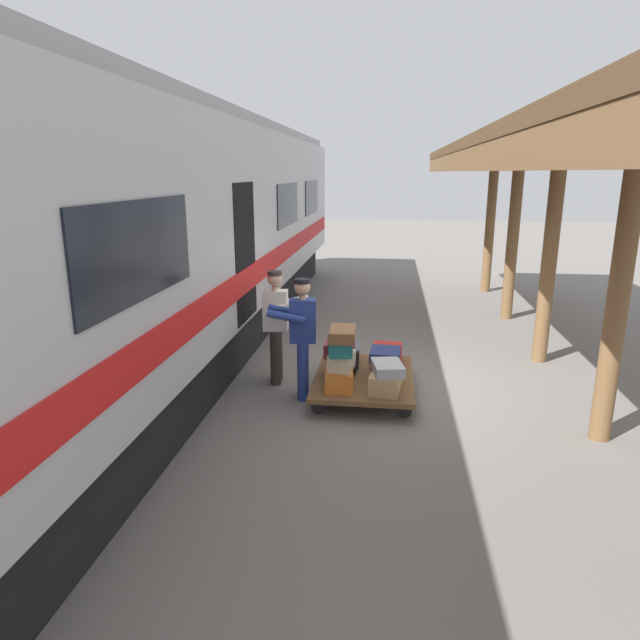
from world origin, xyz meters
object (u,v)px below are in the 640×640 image
(suitcase_burgundy_valise, at_px, (340,349))
(suitcase_black_hardshell, at_px, (343,365))
(suitcase_tan_vintage, at_px, (386,381))
(suitcase_orange_carryall, at_px, (339,379))
(suitcase_slate_roller, at_px, (346,353))
(suitcase_cream_canvas, at_px, (342,361))
(suitcase_navy_fabric, at_px, (385,355))
(train_car, at_px, (147,244))
(suitcase_red_plastic, at_px, (387,355))
(suitcase_olive_duffel, at_px, (386,368))
(suitcase_gray_aluminum, at_px, (388,368))
(porter_in_overalls, at_px, (301,334))
(luggage_cart, at_px, (364,378))
(porter_by_door, at_px, (277,323))
(suitcase_brown_leather, at_px, (343,334))
(suitcase_teal_softside, at_px, (340,346))

(suitcase_burgundy_valise, bearing_deg, suitcase_black_hardshell, -143.88)
(suitcase_tan_vintage, bearing_deg, suitcase_orange_carryall, 0.00)
(suitcase_orange_carryall, xyz_separation_m, suitcase_slate_roller, (0.00, -1.07, 0.01))
(suitcase_cream_canvas, height_order, suitcase_navy_fabric, suitcase_cream_canvas)
(train_car, xyz_separation_m, suitcase_cream_canvas, (-3.00, 0.87, -1.42))
(suitcase_black_hardshell, relative_size, suitcase_red_plastic, 0.74)
(suitcase_olive_duffel, bearing_deg, train_car, -5.88)
(suitcase_olive_duffel, distance_m, suitcase_navy_fabric, 0.21)
(suitcase_tan_vintage, distance_m, suitcase_navy_fabric, 0.54)
(suitcase_olive_duffel, distance_m, suitcase_gray_aluminum, 0.60)
(suitcase_burgundy_valise, bearing_deg, suitcase_gray_aluminum, 141.69)
(suitcase_navy_fabric, bearing_deg, porter_in_overalls, 11.05)
(suitcase_red_plastic, height_order, suitcase_gray_aluminum, suitcase_gray_aluminum)
(luggage_cart, bearing_deg, porter_in_overalls, 16.81)
(suitcase_black_hardshell, relative_size, suitcase_orange_carryall, 0.88)
(suitcase_slate_roller, xyz_separation_m, suitcase_burgundy_valise, (0.04, 0.56, 0.25))
(luggage_cart, height_order, suitcase_slate_roller, suitcase_slate_roller)
(suitcase_red_plastic, bearing_deg, porter_by_door, 8.78)
(suitcase_slate_roller, relative_size, suitcase_cream_canvas, 1.49)
(suitcase_red_plastic, bearing_deg, suitcase_gray_aluminum, 90.94)
(suitcase_orange_carryall, relative_size, porter_by_door, 0.30)
(suitcase_red_plastic, height_order, suitcase_orange_carryall, suitcase_red_plastic)
(suitcase_olive_duffel, relative_size, suitcase_brown_leather, 0.87)
(suitcase_burgundy_valise, bearing_deg, suitcase_red_plastic, -139.63)
(train_car, relative_size, porter_by_door, 11.57)
(train_car, distance_m, suitcase_brown_leather, 3.31)
(suitcase_black_hardshell, bearing_deg, suitcase_cream_canvas, 93.38)
(luggage_cart, relative_size, suitcase_teal_softside, 4.31)
(luggage_cart, xyz_separation_m, suitcase_olive_duffel, (-0.31, -0.00, 0.17))
(suitcase_slate_roller, distance_m, porter_in_overalls, 1.10)
(train_car, xyz_separation_m, suitcase_navy_fabric, (-3.57, 0.41, -1.46))
(suitcase_teal_softside, xyz_separation_m, porter_in_overalls, (0.56, -0.27, 0.06))
(suitcase_olive_duffel, height_order, suitcase_navy_fabric, suitcase_navy_fabric)
(suitcase_black_hardshell, height_order, suitcase_cream_canvas, suitcase_cream_canvas)
(luggage_cart, relative_size, suitcase_cream_canvas, 4.74)
(train_car, bearing_deg, suitcase_teal_softside, 163.08)
(suitcase_olive_duffel, distance_m, suitcase_teal_softside, 0.94)
(suitcase_slate_roller, height_order, suitcase_brown_leather, suitcase_brown_leather)
(train_car, xyz_separation_m, porter_by_door, (-1.96, 0.09, -1.14))
(suitcase_cream_canvas, relative_size, suitcase_brown_leather, 0.74)
(suitcase_teal_softside, height_order, porter_in_overalls, porter_in_overalls)
(luggage_cart, bearing_deg, suitcase_olive_duffel, -180.00)
(luggage_cart, bearing_deg, suitcase_cream_canvas, 60.34)
(porter_in_overalls, bearing_deg, suitcase_navy_fabric, -168.95)
(luggage_cart, distance_m, suitcase_burgundy_valise, 0.56)
(suitcase_cream_canvas, distance_m, suitcase_gray_aluminum, 0.62)
(suitcase_slate_roller, xyz_separation_m, suitcase_brown_leather, (-0.04, 1.09, 0.62))
(suitcase_red_plastic, xyz_separation_m, suitcase_cream_canvas, (0.60, 1.03, 0.24))
(train_car, bearing_deg, suitcase_gray_aluminum, 165.44)
(suitcase_navy_fabric, distance_m, porter_by_door, 1.67)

